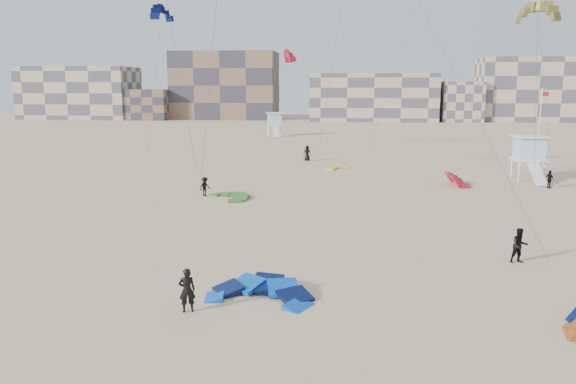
# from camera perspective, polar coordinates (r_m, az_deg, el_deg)

# --- Properties ---
(ground) EXTENTS (320.00, 320.00, 0.00)m
(ground) POSITION_cam_1_polar(r_m,az_deg,el_deg) (22.09, -4.74, -13.05)
(ground) COLOR #D1B38C
(ground) RESTS_ON ground
(kite_ground_blue) EXTENTS (5.24, 5.44, 2.32)m
(kite_ground_blue) POSITION_cam_1_polar(r_m,az_deg,el_deg) (24.31, -2.93, -10.74)
(kite_ground_blue) COLOR #0053F3
(kite_ground_blue) RESTS_ON ground
(kite_ground_green) EXTENTS (5.40, 5.36, 0.83)m
(kite_ground_green) POSITION_cam_1_polar(r_m,az_deg,el_deg) (45.51, -5.82, -0.60)
(kite_ground_green) COLOR #2E8B26
(kite_ground_green) RESTS_ON ground
(kite_ground_red_far) EXTENTS (3.78, 3.67, 3.50)m
(kite_ground_red_far) POSITION_cam_1_polar(r_m,az_deg,el_deg) (53.37, 16.83, 0.67)
(kite_ground_red_far) COLOR red
(kite_ground_red_far) RESTS_ON ground
(kite_ground_yellow) EXTENTS (4.01, 4.01, 0.54)m
(kite_ground_yellow) POSITION_cam_1_polar(r_m,az_deg,el_deg) (61.55, 5.04, 2.37)
(kite_ground_yellow) COLOR yellow
(kite_ground_yellow) RESTS_ON ground
(kitesurfer_main) EXTENTS (0.77, 0.62, 1.81)m
(kitesurfer_main) POSITION_cam_1_polar(r_m,az_deg,el_deg) (22.98, -10.22, -9.78)
(kitesurfer_main) COLOR black
(kitesurfer_main) RESTS_ON ground
(kitesurfer_b) EXTENTS (1.00, 0.86, 1.81)m
(kitesurfer_b) POSITION_cam_1_polar(r_m,az_deg,el_deg) (30.98, 22.48, -5.05)
(kitesurfer_b) COLOR black
(kitesurfer_b) RESTS_ON ground
(kitesurfer_c) EXTENTS (1.08, 1.16, 1.57)m
(kitesurfer_c) POSITION_cam_1_polar(r_m,az_deg,el_deg) (46.45, -8.45, 0.55)
(kitesurfer_c) COLOR black
(kitesurfer_c) RESTS_ON ground
(kitesurfer_d) EXTENTS (0.73, 1.01, 1.60)m
(kitesurfer_d) POSITION_cam_1_polar(r_m,az_deg,el_deg) (54.57, 25.04, 1.18)
(kitesurfer_d) COLOR black
(kitesurfer_d) RESTS_ON ground
(kitesurfer_e) EXTENTS (0.92, 0.61, 1.84)m
(kitesurfer_e) POSITION_cam_1_polar(r_m,az_deg,el_deg) (67.79, 1.96, 3.96)
(kitesurfer_e) COLOR black
(kitesurfer_e) RESTS_ON ground
(kitesurfer_f) EXTENTS (1.21, 1.72, 1.79)m
(kitesurfer_f) POSITION_cam_1_polar(r_m,az_deg,el_deg) (76.66, 24.13, 3.79)
(kitesurfer_f) COLOR black
(kitesurfer_f) RESTS_ON ground
(kite_fly_olive) EXTENTS (5.00, 7.52, 15.59)m
(kite_fly_olive) POSITION_cam_1_polar(r_m,az_deg,el_deg) (57.51, 24.02, 16.22)
(kite_fly_olive) COLOR olive
(kite_fly_olive) RESTS_ON ground
(kite_fly_navy) EXTENTS (4.67, 8.61, 18.21)m
(kite_fly_navy) POSITION_cam_1_polar(r_m,az_deg,el_deg) (76.15, -12.72, 17.19)
(kite_fly_navy) COLOR #071545
(kite_fly_navy) RESTS_ON ground
(kite_fly_red) EXTENTS (5.16, 4.12, 13.26)m
(kite_fly_red) POSITION_cam_1_polar(r_m,az_deg,el_deg) (79.18, 0.14, 13.54)
(kite_fly_red) COLOR red
(kite_fly_red) RESTS_ON ground
(lifeguard_tower_near) EXTENTS (3.09, 5.84, 4.26)m
(lifeguard_tower_near) POSITION_cam_1_polar(r_m,az_deg,el_deg) (58.63, 23.24, 3.21)
(lifeguard_tower_near) COLOR white
(lifeguard_tower_near) RESTS_ON ground
(lifeguard_tower_far) EXTENTS (3.51, 6.04, 4.19)m
(lifeguard_tower_far) POSITION_cam_1_polar(r_m,az_deg,el_deg) (102.32, -1.38, 6.90)
(lifeguard_tower_far) COLOR white
(lifeguard_tower_far) RESTS_ON ground
(flagpole) EXTENTS (0.70, 0.11, 8.68)m
(flagpole) POSITION_cam_1_polar(r_m,az_deg,el_deg) (61.44, 24.15, 5.72)
(flagpole) COLOR white
(flagpole) RESTS_ON ground
(condo_west_a) EXTENTS (30.00, 15.00, 14.00)m
(condo_west_a) POSITION_cam_1_polar(r_m,az_deg,el_deg) (167.09, -20.38, 9.41)
(condo_west_a) COLOR #C0A78C
(condo_west_a) RESTS_ON ground
(condo_west_b) EXTENTS (28.00, 14.00, 18.00)m
(condo_west_b) POSITION_cam_1_polar(r_m,az_deg,el_deg) (157.53, -6.38, 10.69)
(condo_west_b) COLOR brown
(condo_west_b) RESTS_ON ground
(condo_mid) EXTENTS (32.00, 16.00, 12.00)m
(condo_mid) POSITION_cam_1_polar(r_m,az_deg,el_deg) (149.98, 8.61, 9.49)
(condo_mid) COLOR #C0A78C
(condo_mid) RESTS_ON ground
(condo_east) EXTENTS (26.00, 14.00, 16.00)m
(condo_east) POSITION_cam_1_polar(r_m,az_deg,el_deg) (158.67, 23.39, 9.53)
(condo_east) COLOR #C0A78C
(condo_east) RESTS_ON ground
(condo_fill_left) EXTENTS (12.00, 10.00, 8.00)m
(condo_fill_left) POSITION_cam_1_polar(r_m,az_deg,el_deg) (157.44, -14.03, 8.62)
(condo_fill_left) COLOR brown
(condo_fill_left) RESTS_ON ground
(condo_fill_right) EXTENTS (10.00, 10.00, 10.00)m
(condo_fill_right) POSITION_cam_1_polar(r_m,az_deg,el_deg) (150.52, 17.12, 8.77)
(condo_fill_right) COLOR #C0A78C
(condo_fill_right) RESTS_ON ground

